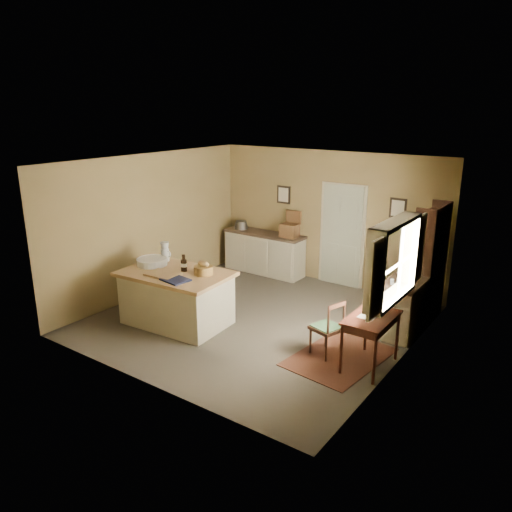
{
  "coord_description": "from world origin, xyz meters",
  "views": [
    {
      "loc": [
        4.54,
        -6.45,
        3.56
      ],
      "look_at": [
        -0.02,
        0.01,
        1.15
      ],
      "focal_mm": 35.0,
      "sensor_mm": 36.0,
      "label": 1
    }
  ],
  "objects": [
    {
      "name": "ceiling",
      "position": [
        0.0,
        0.0,
        2.7
      ],
      "size": [
        5.0,
        5.0,
        0.0
      ],
      "primitive_type": "plane",
      "color": "silver",
      "rests_on": "wall_back"
    },
    {
      "name": "door",
      "position": [
        0.35,
        2.47,
        1.05
      ],
      "size": [
        0.97,
        0.06,
        2.11
      ],
      "primitive_type": "cube",
      "color": "#A2A78E",
      "rests_on": "ground"
    },
    {
      "name": "sideboard",
      "position": [
        -1.34,
        2.2,
        0.48
      ],
      "size": [
        1.84,
        0.53,
        1.18
      ],
      "color": "#B8AF91",
      "rests_on": "ground"
    },
    {
      "name": "work_island",
      "position": [
        -1.05,
        -0.86,
        0.48
      ],
      "size": [
        1.86,
        1.29,
        1.2
      ],
      "rotation": [
        0.0,
        0.0,
        0.07
      ],
      "color": "#B8AF91",
      "rests_on": "ground"
    },
    {
      "name": "desk_chair",
      "position": [
        1.54,
        -0.41,
        0.43
      ],
      "size": [
        0.5,
        0.5,
        0.85
      ],
      "primitive_type": null,
      "rotation": [
        0.0,
        0.0,
        -0.3
      ],
      "color": "black",
      "rests_on": "ground"
    },
    {
      "name": "rug",
      "position": [
        1.75,
        -0.37,
        0.0
      ],
      "size": [
        1.27,
        1.71,
        0.01
      ],
      "primitive_type": "cube",
      "rotation": [
        0.0,
        0.0,
        -0.11
      ],
      "color": "#4C2615",
      "rests_on": "ground"
    },
    {
      "name": "wall_front",
      "position": [
        0.0,
        -2.5,
        1.35
      ],
      "size": [
        5.0,
        0.1,
        2.7
      ],
      "primitive_type": "cube",
      "color": "olive",
      "rests_on": "ground"
    },
    {
      "name": "window",
      "position": [
        2.42,
        -0.2,
        1.55
      ],
      "size": [
        0.25,
        1.99,
        1.12
      ],
      "color": "#B8AF91",
      "rests_on": "ground"
    },
    {
      "name": "wall_back",
      "position": [
        0.0,
        2.5,
        1.35
      ],
      "size": [
        5.0,
        0.1,
        2.7
      ],
      "primitive_type": "cube",
      "color": "olive",
      "rests_on": "ground"
    },
    {
      "name": "ground",
      "position": [
        0.0,
        0.0,
        0.0
      ],
      "size": [
        5.0,
        5.0,
        0.0
      ],
      "primitive_type": "plane",
      "color": "brown",
      "rests_on": "ground"
    },
    {
      "name": "right_cabinet",
      "position": [
        2.2,
        0.94,
        0.46
      ],
      "size": [
        0.55,
        0.99,
        0.99
      ],
      "color": "#B8AF91",
      "rests_on": "ground"
    },
    {
      "name": "wall_right",
      "position": [
        2.5,
        0.0,
        1.35
      ],
      "size": [
        0.1,
        5.0,
        2.7
      ],
      "primitive_type": "cube",
      "color": "olive",
      "rests_on": "ground"
    },
    {
      "name": "shelving_unit",
      "position": [
        2.35,
        1.78,
        1.0
      ],
      "size": [
        0.34,
        0.9,
        2.0
      ],
      "color": "black",
      "rests_on": "ground"
    },
    {
      "name": "wall_left",
      "position": [
        -2.5,
        0.0,
        1.35
      ],
      "size": [
        0.1,
        5.0,
        2.7
      ],
      "primitive_type": "cube",
      "color": "olive",
      "rests_on": "ground"
    },
    {
      "name": "framed_prints",
      "position": [
        0.2,
        2.48,
        1.72
      ],
      "size": [
        2.82,
        0.02,
        0.38
      ],
      "color": "black",
      "rests_on": "ground"
    },
    {
      "name": "writing_desk",
      "position": [
        2.2,
        -0.37,
        0.67
      ],
      "size": [
        0.56,
        0.92,
        0.82
      ],
      "color": "#38160F",
      "rests_on": "ground"
    }
  ]
}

